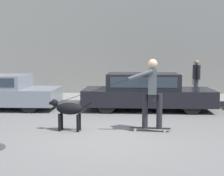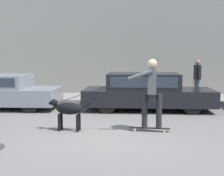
% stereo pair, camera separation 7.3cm
% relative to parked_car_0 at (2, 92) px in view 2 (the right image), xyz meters
% --- Properties ---
extents(ground_plane, '(36.00, 36.00, 0.00)m').
position_rel_parked_car_0_xyz_m(ground_plane, '(4.00, -3.61, -0.58)').
color(ground_plane, slate).
extents(back_wall, '(32.00, 0.30, 5.21)m').
position_rel_parked_car_0_xyz_m(back_wall, '(4.00, 3.61, 2.03)').
color(back_wall, gray).
rests_on(back_wall, ground_plane).
extents(sidewalk_curb, '(30.00, 2.40, 0.16)m').
position_rel_parked_car_0_xyz_m(sidewalk_curb, '(4.00, 2.24, -0.50)').
color(sidewalk_curb, gray).
rests_on(sidewalk_curb, ground_plane).
extents(parked_car_0, '(3.91, 1.81, 1.19)m').
position_rel_parked_car_0_xyz_m(parked_car_0, '(0.00, 0.00, 0.00)').
color(parked_car_0, black).
rests_on(parked_car_0, ground_plane).
extents(parked_car_1, '(4.40, 1.84, 1.26)m').
position_rel_parked_car_0_xyz_m(parked_car_1, '(5.07, 0.00, 0.04)').
color(parked_car_1, black).
rests_on(parked_car_1, ground_plane).
extents(dog, '(1.08, 0.38, 0.78)m').
position_rel_parked_car_0_xyz_m(dog, '(2.98, -3.11, -0.05)').
color(dog, black).
rests_on(dog, ground_plane).
extents(skateboarder, '(2.87, 0.58, 1.78)m').
position_rel_parked_car_0_xyz_m(skateboarder, '(5.02, -3.07, 0.44)').
color(skateboarder, beige).
rests_on(skateboarder, ground_plane).
extents(pedestrian_with_bag, '(0.23, 0.68, 1.53)m').
position_rel_parked_car_0_xyz_m(pedestrian_with_bag, '(7.13, 1.76, 0.42)').
color(pedestrian_with_bag, '#3D4760').
rests_on(pedestrian_with_bag, sidewalk_curb).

